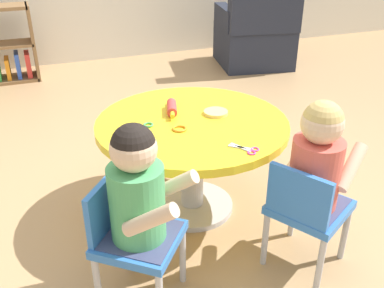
# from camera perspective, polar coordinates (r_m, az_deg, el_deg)

# --- Properties ---
(ground_plane) EXTENTS (10.00, 10.00, 0.00)m
(ground_plane) POSITION_cam_1_polar(r_m,az_deg,el_deg) (2.42, 0.00, -8.19)
(ground_plane) COLOR tan
(craft_table) EXTENTS (0.95, 0.95, 0.52)m
(craft_table) POSITION_cam_1_polar(r_m,az_deg,el_deg) (2.21, 0.00, 0.36)
(craft_table) COLOR silver
(craft_table) RESTS_ON ground
(child_chair_left) EXTENTS (0.42, 0.42, 0.54)m
(child_chair_left) POSITION_cam_1_polar(r_m,az_deg,el_deg) (1.76, -7.88, -11.72)
(child_chair_left) COLOR #B7B7BC
(child_chair_left) RESTS_ON ground
(seated_child_left) EXTENTS (0.44, 0.43, 0.51)m
(seated_child_left) POSITION_cam_1_polar(r_m,az_deg,el_deg) (1.61, -7.11, -5.80)
(seated_child_left) COLOR #3F4772
(seated_child_left) RESTS_ON ground
(child_chair_right) EXTENTS (0.41, 0.41, 0.54)m
(child_chair_right) POSITION_cam_1_polar(r_m,az_deg,el_deg) (1.94, 14.65, -8.24)
(child_chair_right) COLOR #B7B7BC
(child_chair_right) RESTS_ON ground
(seated_child_right) EXTENTS (0.43, 0.40, 0.51)m
(seated_child_right) POSITION_cam_1_polar(r_m,az_deg,el_deg) (1.86, 16.01, -1.96)
(seated_child_right) COLOR #3F4772
(seated_child_right) RESTS_ON ground
(armchair_dark) EXTENTS (0.82, 0.83, 0.85)m
(armchair_dark) POSITION_cam_1_polar(r_m,az_deg,el_deg) (4.69, 8.25, 13.72)
(armchair_dark) COLOR #232838
(armchair_dark) RESTS_ON ground
(rolling_pin) EXTENTS (0.09, 0.23, 0.05)m
(rolling_pin) POSITION_cam_1_polar(r_m,az_deg,el_deg) (2.24, -2.64, 4.75)
(rolling_pin) COLOR #D83F3F
(rolling_pin) RESTS_ON craft_table
(craft_scissors) EXTENTS (0.12, 0.14, 0.01)m
(craft_scissors) POSITION_cam_1_polar(r_m,az_deg,el_deg) (1.90, 7.25, -0.71)
(craft_scissors) COLOR silver
(craft_scissors) RESTS_ON craft_table
(playdough_blob_0) EXTENTS (0.12, 0.12, 0.02)m
(playdough_blob_0) POSITION_cam_1_polar(r_m,az_deg,el_deg) (2.23, 3.12, 4.11)
(playdough_blob_0) COLOR #F2CC72
(playdough_blob_0) RESTS_ON craft_table
(cookie_cutter_0) EXTENTS (0.05, 0.05, 0.01)m
(cookie_cutter_0) POSITION_cam_1_polar(r_m,az_deg,el_deg) (2.11, -5.70, 2.50)
(cookie_cutter_0) COLOR #4CB259
(cookie_cutter_0) RESTS_ON craft_table
(cookie_cutter_1) EXTENTS (0.07, 0.07, 0.01)m
(cookie_cutter_1) POSITION_cam_1_polar(r_m,az_deg,el_deg) (2.06, -1.64, 2.00)
(cookie_cutter_1) COLOR orange
(cookie_cutter_1) RESTS_ON craft_table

